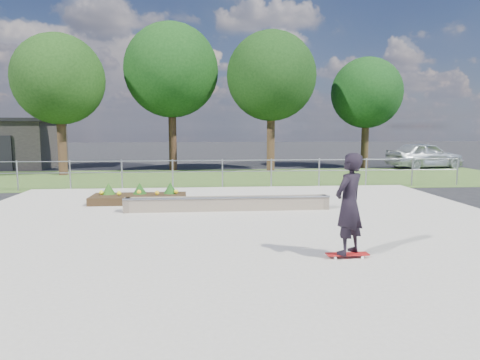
# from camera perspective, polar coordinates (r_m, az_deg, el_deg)

# --- Properties ---
(ground) EXTENTS (120.00, 120.00, 0.00)m
(ground) POSITION_cam_1_polar(r_m,az_deg,el_deg) (10.06, -0.41, -7.31)
(ground) COLOR black
(ground) RESTS_ON ground
(grass_verge) EXTENTS (30.00, 8.00, 0.02)m
(grass_verge) POSITION_cam_1_polar(r_m,az_deg,el_deg) (20.88, -2.78, 0.27)
(grass_verge) COLOR #365221
(grass_verge) RESTS_ON ground
(concrete_slab) EXTENTS (15.00, 15.00, 0.06)m
(concrete_slab) POSITION_cam_1_polar(r_m,az_deg,el_deg) (10.05, -0.41, -7.14)
(concrete_slab) COLOR #A6A194
(concrete_slab) RESTS_ON ground
(fence) EXTENTS (20.06, 0.06, 1.20)m
(fence) POSITION_cam_1_polar(r_m,az_deg,el_deg) (17.32, -2.36, 1.38)
(fence) COLOR gray
(fence) RESTS_ON ground
(tree_far_left) EXTENTS (4.55, 4.55, 7.15)m
(tree_far_left) POSITION_cam_1_polar(r_m,az_deg,el_deg) (23.95, -23.02, 12.22)
(tree_far_left) COLOR #352115
(tree_far_left) RESTS_ON ground
(tree_mid_left) EXTENTS (5.25, 5.25, 8.25)m
(tree_mid_left) POSITION_cam_1_polar(r_m,az_deg,el_deg) (24.96, -9.14, 14.20)
(tree_mid_left) COLOR #311D13
(tree_mid_left) RESTS_ON ground
(tree_mid_right) EXTENTS (4.90, 4.90, 7.70)m
(tree_mid_right) POSITION_cam_1_polar(r_m,az_deg,el_deg) (24.16, 4.20, 13.61)
(tree_mid_right) COLOR #352215
(tree_mid_right) RESTS_ON ground
(tree_far_right) EXTENTS (4.20, 4.20, 6.60)m
(tree_far_right) POSITION_cam_1_polar(r_m,az_deg,el_deg) (27.11, 16.53, 11.03)
(tree_far_right) COLOR #342414
(tree_far_right) RESTS_ON ground
(grind_ledge) EXTENTS (6.00, 0.44, 0.43)m
(grind_ledge) POSITION_cam_1_polar(r_m,az_deg,el_deg) (12.58, -1.65, -3.14)
(grind_ledge) COLOR #675A4C
(grind_ledge) RESTS_ON concrete_slab
(planter_bed) EXTENTS (3.00, 1.20, 0.61)m
(planter_bed) POSITION_cam_1_polar(r_m,az_deg,el_deg) (14.28, -13.33, -2.18)
(planter_bed) COLOR black
(planter_bed) RESTS_ON concrete_slab
(skateboarder) EXTENTS (0.82, 0.79, 1.98)m
(skateboarder) POSITION_cam_1_polar(r_m,az_deg,el_deg) (8.17, 14.33, -3.15)
(skateboarder) COLOR silver
(skateboarder) RESTS_ON concrete_slab
(parked_car) EXTENTS (4.93, 2.79, 1.58)m
(parked_car) POSITION_cam_1_polar(r_m,az_deg,el_deg) (28.02, 23.38, 3.05)
(parked_car) COLOR #A9AFB3
(parked_car) RESTS_ON ground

